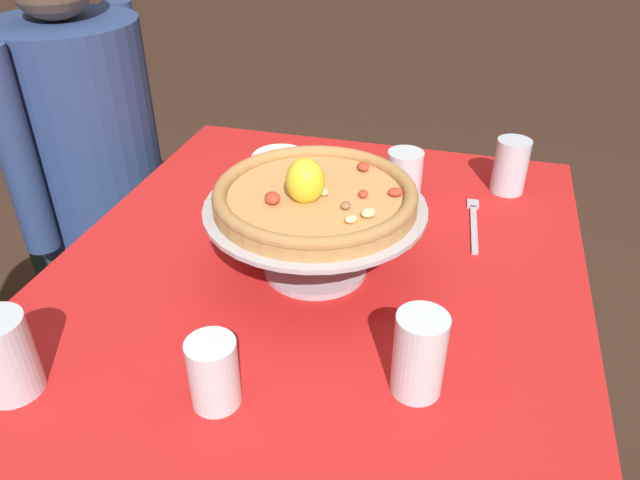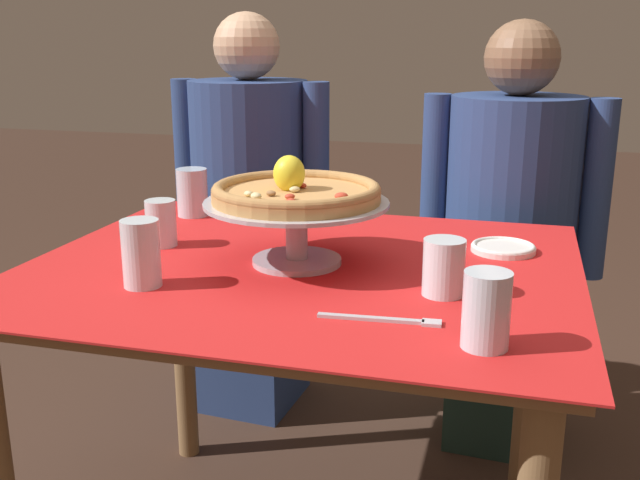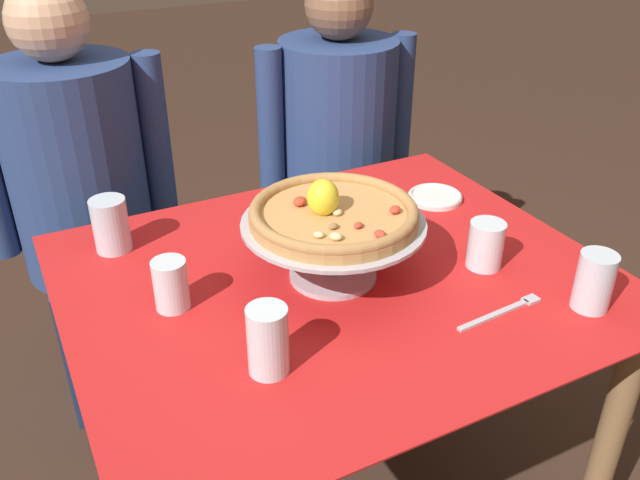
{
  "view_description": "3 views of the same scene",
  "coord_description": "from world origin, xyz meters",
  "px_view_note": "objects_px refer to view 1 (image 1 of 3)",
  "views": [
    {
      "loc": [
        -0.86,
        -0.24,
        1.39
      ],
      "look_at": [
        -0.06,
        -0.02,
        0.85
      ],
      "focal_mm": 33.93,
      "sensor_mm": 36.0,
      "label": 1
    },
    {
      "loc": [
        0.42,
        -1.38,
        1.21
      ],
      "look_at": [
        0.05,
        -0.04,
        0.82
      ],
      "focal_mm": 41.1,
      "sensor_mm": 36.0,
      "label": 2
    },
    {
      "loc": [
        -0.58,
        -1.04,
        1.52
      ],
      "look_at": [
        -0.02,
        0.03,
        0.83
      ],
      "focal_mm": 37.54,
      "sensor_mm": 36.0,
      "label": 3
    }
  ],
  "objects_px": {
    "pizza": "(316,195)",
    "water_glass_side_left": "(214,377)",
    "water_glass_back_left": "(5,360)",
    "pizza_stand": "(317,225)",
    "side_plate": "(280,158)",
    "water_glass_front_right": "(510,169)",
    "water_glass_front_left": "(419,358)",
    "water_glass_side_right": "(404,178)",
    "dinner_fork": "(474,222)",
    "diner_right": "(95,181)"
  },
  "relations": [
    {
      "from": "diner_right",
      "to": "pizza",
      "type": "bearing_deg",
      "value": -119.06
    },
    {
      "from": "water_glass_side_right",
      "to": "diner_right",
      "type": "relative_size",
      "value": 0.08
    },
    {
      "from": "pizza_stand",
      "to": "side_plate",
      "type": "bearing_deg",
      "value": 26.75
    },
    {
      "from": "side_plate",
      "to": "water_glass_back_left",
      "type": "bearing_deg",
      "value": 171.1
    },
    {
      "from": "water_glass_front_left",
      "to": "water_glass_back_left",
      "type": "xyz_separation_m",
      "value": [
        -0.15,
        0.54,
        -0.0
      ]
    },
    {
      "from": "pizza",
      "to": "water_glass_back_left",
      "type": "height_order",
      "value": "pizza"
    },
    {
      "from": "water_glass_front_right",
      "to": "water_glass_side_left",
      "type": "bearing_deg",
      "value": 152.85
    },
    {
      "from": "water_glass_front_right",
      "to": "side_plate",
      "type": "xyz_separation_m",
      "value": [
        0.01,
        0.53,
        -0.04
      ]
    },
    {
      "from": "water_glass_back_left",
      "to": "side_plate",
      "type": "distance_m",
      "value": 0.8
    },
    {
      "from": "pizza_stand",
      "to": "water_glass_front_left",
      "type": "height_order",
      "value": "pizza_stand"
    },
    {
      "from": "pizza_stand",
      "to": "water_glass_front_left",
      "type": "relative_size",
      "value": 2.95
    },
    {
      "from": "water_glass_side_left",
      "to": "diner_right",
      "type": "xyz_separation_m",
      "value": [
        0.75,
        0.7,
        -0.17
      ]
    },
    {
      "from": "pizza",
      "to": "water_glass_back_left",
      "type": "bearing_deg",
      "value": 139.39
    },
    {
      "from": "water_glass_back_left",
      "to": "side_plate",
      "type": "height_order",
      "value": "water_glass_back_left"
    },
    {
      "from": "pizza_stand",
      "to": "water_glass_back_left",
      "type": "xyz_separation_m",
      "value": [
        -0.39,
        0.33,
        -0.04
      ]
    },
    {
      "from": "side_plate",
      "to": "dinner_fork",
      "type": "distance_m",
      "value": 0.5
    },
    {
      "from": "water_glass_side_left",
      "to": "dinner_fork",
      "type": "xyz_separation_m",
      "value": [
        0.57,
        -0.31,
        -0.04
      ]
    },
    {
      "from": "water_glass_side_right",
      "to": "water_glass_back_left",
      "type": "distance_m",
      "value": 0.82
    },
    {
      "from": "water_glass_side_left",
      "to": "side_plate",
      "type": "distance_m",
      "value": 0.76
    },
    {
      "from": "pizza_stand",
      "to": "water_glass_front_left",
      "type": "bearing_deg",
      "value": -138.74
    },
    {
      "from": "water_glass_front_right",
      "to": "water_glass_back_left",
      "type": "distance_m",
      "value": 1.02
    },
    {
      "from": "dinner_fork",
      "to": "water_glass_front_left",
      "type": "bearing_deg",
      "value": 173.53
    },
    {
      "from": "water_glass_front_right",
      "to": "dinner_fork",
      "type": "xyz_separation_m",
      "value": [
        -0.16,
        0.06,
        -0.05
      ]
    },
    {
      "from": "pizza",
      "to": "side_plate",
      "type": "bearing_deg",
      "value": 26.63
    },
    {
      "from": "pizza_stand",
      "to": "dinner_fork",
      "type": "height_order",
      "value": "pizza_stand"
    },
    {
      "from": "water_glass_side_left",
      "to": "side_plate",
      "type": "relative_size",
      "value": 0.75
    },
    {
      "from": "pizza_stand",
      "to": "water_glass_side_right",
      "type": "xyz_separation_m",
      "value": [
        0.31,
        -0.11,
        -0.05
      ]
    },
    {
      "from": "water_glass_front_right",
      "to": "water_glass_side_left",
      "type": "distance_m",
      "value": 0.82
    },
    {
      "from": "water_glass_side_left",
      "to": "pizza_stand",
      "type": "bearing_deg",
      "value": -8.63
    },
    {
      "from": "water_glass_front_left",
      "to": "water_glass_front_right",
      "type": "distance_m",
      "value": 0.65
    },
    {
      "from": "pizza_stand",
      "to": "water_glass_side_right",
      "type": "bearing_deg",
      "value": -18.94
    },
    {
      "from": "water_glass_back_left",
      "to": "dinner_fork",
      "type": "height_order",
      "value": "water_glass_back_left"
    },
    {
      "from": "water_glass_side_left",
      "to": "dinner_fork",
      "type": "height_order",
      "value": "water_glass_side_left"
    },
    {
      "from": "pizza",
      "to": "water_glass_back_left",
      "type": "xyz_separation_m",
      "value": [
        -0.38,
        0.33,
        -0.1
      ]
    },
    {
      "from": "water_glass_front_right",
      "to": "pizza_stand",
      "type": "bearing_deg",
      "value": 140.87
    },
    {
      "from": "diner_right",
      "to": "water_glass_front_left",
      "type": "bearing_deg",
      "value": -124.27
    },
    {
      "from": "water_glass_front_left",
      "to": "water_glass_back_left",
      "type": "relative_size",
      "value": 1.04
    },
    {
      "from": "water_glass_front_left",
      "to": "water_glass_back_left",
      "type": "distance_m",
      "value": 0.56
    },
    {
      "from": "dinner_fork",
      "to": "pizza_stand",
      "type": "bearing_deg",
      "value": 132.03
    },
    {
      "from": "pizza",
      "to": "water_glass_front_right",
      "type": "bearing_deg",
      "value": -39.1
    },
    {
      "from": "water_glass_front_right",
      "to": "water_glass_back_left",
      "type": "relative_size",
      "value": 0.96
    },
    {
      "from": "pizza",
      "to": "water_glass_side_left",
      "type": "bearing_deg",
      "value": 171.42
    },
    {
      "from": "water_glass_back_left",
      "to": "pizza",
      "type": "bearing_deg",
      "value": -40.61
    },
    {
      "from": "water_glass_side_left",
      "to": "side_plate",
      "type": "xyz_separation_m",
      "value": [
        0.74,
        0.16,
        -0.04
      ]
    },
    {
      "from": "pizza",
      "to": "water_glass_side_left",
      "type": "distance_m",
      "value": 0.35
    },
    {
      "from": "water_glass_side_right",
      "to": "water_glass_front_right",
      "type": "xyz_separation_m",
      "value": [
        0.09,
        -0.22,
        0.01
      ]
    },
    {
      "from": "side_plate",
      "to": "dinner_fork",
      "type": "xyz_separation_m",
      "value": [
        -0.17,
        -0.47,
        -0.01
      ]
    },
    {
      "from": "water_glass_side_right",
      "to": "water_glass_back_left",
      "type": "height_order",
      "value": "water_glass_back_left"
    },
    {
      "from": "water_glass_back_left",
      "to": "diner_right",
      "type": "bearing_deg",
      "value": 27.62
    },
    {
      "from": "pizza_stand",
      "to": "pizza",
      "type": "bearing_deg",
      "value": 155.34
    }
  ]
}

